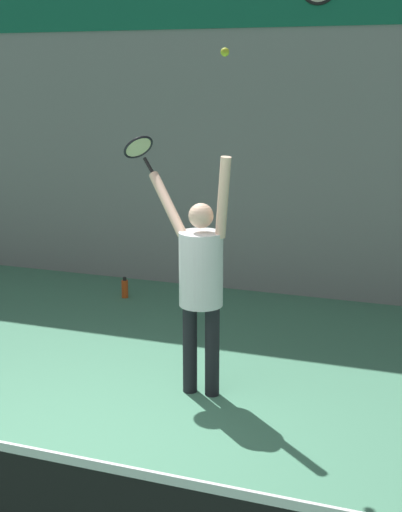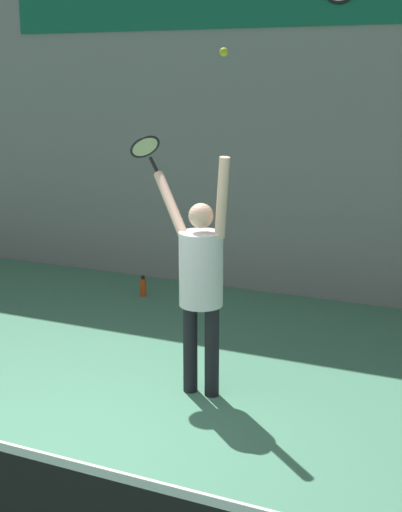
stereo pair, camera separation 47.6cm
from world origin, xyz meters
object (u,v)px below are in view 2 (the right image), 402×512
Objects in this scene: tennis_player at (201,276)px; water_bottle at (143,287)px; tennis_ball at (224,52)px; tennis_racket at (146,148)px.

water_bottle is (-1.88, 2.36, -0.98)m from tennis_player.
water_bottle is at bearing 128.63° from tennis_player.
tennis_player is 3.17m from water_bottle.
tennis_player is 7.90× the size of water_bottle.
tennis_player is 30.93× the size of tennis_ball.
tennis_player is at bearing -51.37° from water_bottle.
water_bottle is at bearing 120.37° from tennis_racket.
water_bottle is (-2.11, 2.40, -2.86)m from tennis_ball.
tennis_player is 5.44× the size of tennis_racket.
tennis_ball is at bearing -48.78° from water_bottle.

